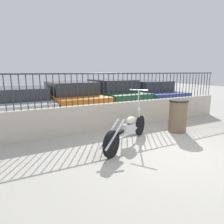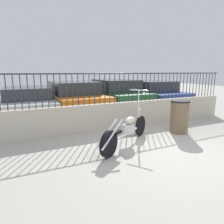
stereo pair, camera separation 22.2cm
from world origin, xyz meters
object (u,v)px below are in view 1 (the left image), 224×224
motorcycle_white (126,131)px  car_silver (23,103)px  trash_bin (178,116)px  car_orange (70,98)px  car_green (110,94)px  car_blue (145,94)px

motorcycle_white → car_silver: bearing=82.0°
motorcycle_white → trash_bin: 2.01m
motorcycle_white → car_silver: 4.55m
car_orange → car_green: car_green is taller
car_green → car_blue: 1.91m
motorcycle_white → car_blue: 5.70m
motorcycle_white → car_green: size_ratio=0.45×
motorcycle_white → trash_bin: size_ratio=2.10×
car_orange → car_green: size_ratio=0.96×
car_silver → motorcycle_white: bearing=-154.4°
car_blue → trash_bin: bearing=157.2°
trash_bin → car_orange: 4.46m
car_orange → car_green: (2.04, 0.29, 0.01)m
car_orange → car_blue: 3.94m
trash_bin → car_blue: size_ratio=0.22×
trash_bin → car_silver: bearing=136.2°
motorcycle_white → car_orange: (-0.19, 4.18, 0.32)m
motorcycle_white → car_silver: motorcycle_white is taller
trash_bin → car_blue: car_blue is taller
trash_bin → car_blue: bearing=66.1°
car_silver → car_green: bearing=-84.4°
car_green → trash_bin: bearing=-178.7°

